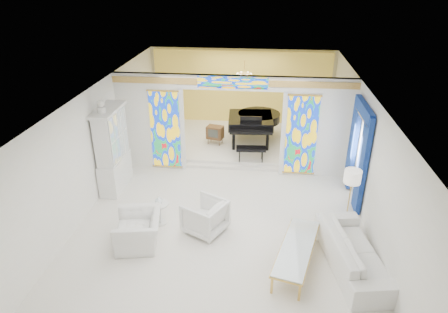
# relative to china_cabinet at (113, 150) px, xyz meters

# --- Properties ---
(floor) EXTENTS (12.00, 12.00, 0.00)m
(floor) POSITION_rel_china_cabinet_xyz_m (3.22, -0.60, -1.17)
(floor) COLOR white
(floor) RESTS_ON ground
(ceiling) EXTENTS (7.00, 12.00, 0.02)m
(ceiling) POSITION_rel_china_cabinet_xyz_m (3.22, -0.60, 1.83)
(ceiling) COLOR white
(ceiling) RESTS_ON wall_back
(wall_back) EXTENTS (7.00, 0.02, 3.00)m
(wall_back) POSITION_rel_china_cabinet_xyz_m (3.22, 5.40, 0.33)
(wall_back) COLOR white
(wall_back) RESTS_ON floor
(wall_left) EXTENTS (0.02, 12.00, 3.00)m
(wall_left) POSITION_rel_china_cabinet_xyz_m (-0.28, -0.60, 0.33)
(wall_left) COLOR white
(wall_left) RESTS_ON floor
(wall_right) EXTENTS (0.02, 12.00, 3.00)m
(wall_right) POSITION_rel_china_cabinet_xyz_m (6.72, -0.60, 0.33)
(wall_right) COLOR white
(wall_right) RESTS_ON floor
(partition_wall) EXTENTS (7.00, 0.22, 3.00)m
(partition_wall) POSITION_rel_china_cabinet_xyz_m (3.22, 1.40, 0.48)
(partition_wall) COLOR white
(partition_wall) RESTS_ON floor
(stained_glass_left) EXTENTS (0.90, 0.04, 2.40)m
(stained_glass_left) POSITION_rel_china_cabinet_xyz_m (1.19, 1.29, 0.13)
(stained_glass_left) COLOR gold
(stained_glass_left) RESTS_ON partition_wall
(stained_glass_right) EXTENTS (0.90, 0.04, 2.40)m
(stained_glass_right) POSITION_rel_china_cabinet_xyz_m (5.25, 1.29, 0.13)
(stained_glass_right) COLOR gold
(stained_glass_right) RESTS_ON partition_wall
(stained_glass_transom) EXTENTS (2.00, 0.04, 0.34)m
(stained_glass_transom) POSITION_rel_china_cabinet_xyz_m (3.22, 1.29, 1.65)
(stained_glass_transom) COLOR gold
(stained_glass_transom) RESTS_ON partition_wall
(alcove_platform) EXTENTS (6.80, 3.80, 0.18)m
(alcove_platform) POSITION_rel_china_cabinet_xyz_m (3.22, 3.50, -1.08)
(alcove_platform) COLOR white
(alcove_platform) RESTS_ON floor
(gold_curtain_back) EXTENTS (6.70, 0.10, 2.90)m
(gold_curtain_back) POSITION_rel_china_cabinet_xyz_m (3.22, 5.28, 0.33)
(gold_curtain_back) COLOR #F1D253
(gold_curtain_back) RESTS_ON wall_back
(chandelier) EXTENTS (0.48, 0.48, 0.30)m
(chandelier) POSITION_rel_china_cabinet_xyz_m (3.42, 3.40, 1.38)
(chandelier) COLOR gold
(chandelier) RESTS_ON ceiling
(blue_drapes) EXTENTS (0.14, 1.85, 2.65)m
(blue_drapes) POSITION_rel_china_cabinet_xyz_m (6.62, 0.10, 0.41)
(blue_drapes) COLOR navy
(blue_drapes) RESTS_ON wall_right
(china_cabinet) EXTENTS (0.56, 1.46, 2.72)m
(china_cabinet) POSITION_rel_china_cabinet_xyz_m (0.00, 0.00, 0.00)
(china_cabinet) COLOR silver
(china_cabinet) RESTS_ON floor
(armchair_left) EXTENTS (1.20, 1.31, 0.74)m
(armchair_left) POSITION_rel_china_cabinet_xyz_m (1.43, -2.47, -0.80)
(armchair_left) COLOR white
(armchair_left) RESTS_ON floor
(armchair_right) EXTENTS (1.20, 1.19, 0.82)m
(armchair_right) POSITION_rel_china_cabinet_xyz_m (2.85, -1.83, -0.76)
(armchair_right) COLOR white
(armchair_right) RESTS_ON floor
(sofa) EXTENTS (1.44, 2.69, 0.75)m
(sofa) POSITION_rel_china_cabinet_xyz_m (6.17, -2.72, -0.80)
(sofa) COLOR white
(sofa) RESTS_ON floor
(side_table) EXTENTS (0.52, 0.52, 0.57)m
(side_table) POSITION_rel_china_cabinet_xyz_m (1.70, -1.64, -0.79)
(side_table) COLOR silver
(side_table) RESTS_ON floor
(vase) EXTENTS (0.23, 0.23, 0.20)m
(vase) POSITION_rel_china_cabinet_xyz_m (1.70, -1.64, -0.50)
(vase) COLOR silver
(vase) RESTS_ON side_table
(coffee_table) EXTENTS (1.16, 2.21, 0.47)m
(coffee_table) POSITION_rel_china_cabinet_xyz_m (4.96, -2.82, -0.74)
(coffee_table) COLOR white
(coffee_table) RESTS_ON floor
(floor_lamp) EXTENTS (0.51, 0.51, 1.60)m
(floor_lamp) POSITION_rel_china_cabinet_xyz_m (6.22, -1.38, 0.20)
(floor_lamp) COLOR gold
(floor_lamp) RESTS_ON floor
(grand_piano) EXTENTS (1.86, 2.91, 1.13)m
(grand_piano) POSITION_rel_china_cabinet_xyz_m (3.80, 3.40, -0.22)
(grand_piano) COLOR black
(grand_piano) RESTS_ON alcove_platform
(tv_console) EXTENTS (0.62, 0.49, 0.63)m
(tv_console) POSITION_rel_china_cabinet_xyz_m (2.48, 2.99, -0.58)
(tv_console) COLOR #53331E
(tv_console) RESTS_ON alcove_platform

